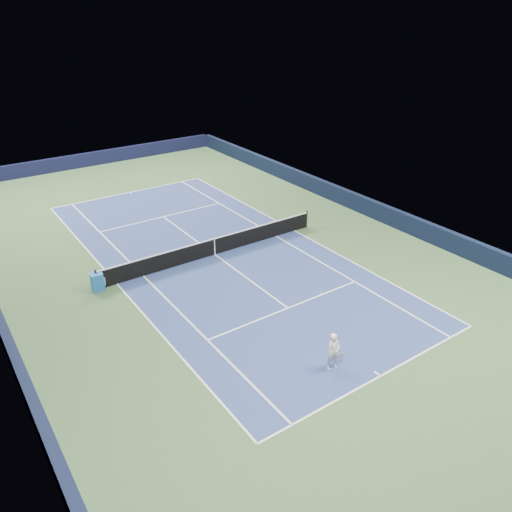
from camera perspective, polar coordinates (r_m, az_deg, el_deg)
ground at (r=26.97m, az=-4.73°, el=0.16°), size 40.00×40.00×0.00m
wall_far at (r=44.01m, az=-18.20°, el=10.50°), size 22.00×0.35×1.10m
wall_right at (r=32.97m, az=11.74°, el=5.90°), size 0.35×40.00×1.10m
court_surface at (r=26.97m, az=-4.73°, el=0.17°), size 10.97×23.77×0.01m
baseline_far at (r=36.96m, az=-14.20°, el=7.08°), size 10.97×0.08×0.00m
baseline_near at (r=19.26m, az=14.04°, el=-13.17°), size 10.97×0.08×0.00m
sideline_doubles_right at (r=29.78m, az=4.41°, el=2.92°), size 0.08×23.77×0.00m
sideline_doubles_left at (r=25.05m, az=-15.61°, el=-3.08°), size 0.08×23.77×0.00m
sideline_singles_right at (r=29.00m, az=2.29°, el=2.29°), size 0.08×23.77×0.00m
sideline_singles_left at (r=25.43m, az=-12.74°, el=-2.23°), size 0.08×23.77×0.00m
service_line_far at (r=32.19m, az=-10.54°, el=4.44°), size 8.23×0.08×0.00m
service_line_near at (r=22.36m, az=3.67°, el=-5.96°), size 8.23×0.08×0.00m
center_service_line at (r=26.97m, az=-4.73°, el=0.18°), size 0.08×12.80×0.00m
center_mark_far at (r=36.83m, az=-14.11°, el=7.02°), size 0.08×0.30×0.00m
center_mark_near at (r=19.33m, az=13.71°, el=-12.95°), size 0.08×0.30×0.00m
tennis_net at (r=26.74m, az=-4.77°, el=1.13°), size 12.90×0.10×1.07m
sponsor_cube at (r=24.58m, az=-17.66°, el=-2.82°), size 0.61×0.57×0.90m
tennis_player at (r=18.81m, az=8.84°, el=-10.73°), size 0.75×1.24×2.77m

